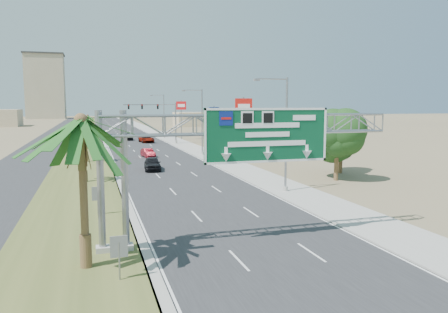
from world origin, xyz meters
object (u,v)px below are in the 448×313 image
(car_right_lane, at_px, (146,139))
(pole_sign_blue, at_px, (214,117))
(pole_sign_red_far, at_px, (181,109))
(car_far, at_px, (127,137))
(signal_mast, at_px, (165,119))
(palm_near, at_px, (81,121))
(car_left_lane, at_px, (152,164))
(store_building, at_px, (257,134))
(pole_sign_red_near, at_px, (244,110))
(car_mid_lane, at_px, (148,153))
(sign_gantry, at_px, (238,134))

(car_right_lane, relative_size, pole_sign_blue, 0.69)
(pole_sign_blue, height_order, pole_sign_red_far, pole_sign_red_far)
(car_far, distance_m, pole_sign_red_far, 13.23)
(signal_mast, xyz_separation_m, car_far, (-6.42, 12.09, -4.09))
(palm_near, relative_size, signal_mast, 0.81)
(car_left_lane, bearing_deg, palm_near, -98.48)
(signal_mast, xyz_separation_m, car_right_lane, (-3.17, 4.73, -4.13))
(car_right_lane, bearing_deg, signal_mast, -62.48)
(store_building, height_order, pole_sign_red_near, pole_sign_red_near)
(palm_near, height_order, pole_sign_blue, palm_near)
(signal_mast, height_order, store_building, signal_mast)
(store_building, xyz_separation_m, pole_sign_red_far, (-11.65, 16.06, 4.80))
(car_mid_lane, distance_m, car_far, 32.69)
(car_mid_lane, bearing_deg, car_left_lane, -102.89)
(car_far, bearing_deg, pole_sign_red_far, -10.56)
(sign_gantry, bearing_deg, car_mid_lane, 89.74)
(signal_mast, bearing_deg, pole_sign_red_near, -75.99)
(signal_mast, height_order, car_right_lane, signal_mast)
(signal_mast, bearing_deg, pole_sign_blue, -62.21)
(car_left_lane, bearing_deg, store_building, 54.01)
(sign_gantry, height_order, pole_sign_blue, sign_gantry)
(car_right_lane, height_order, pole_sign_red_far, pole_sign_red_far)
(sign_gantry, distance_m, pole_sign_red_far, 73.04)
(car_mid_lane, bearing_deg, pole_sign_red_far, 61.91)
(car_left_lane, distance_m, car_mid_lane, 13.14)
(sign_gantry, xyz_separation_m, car_right_lane, (3.06, 66.77, -5.34))
(car_left_lane, bearing_deg, car_right_lane, 88.96)
(car_far, height_order, pole_sign_red_near, pole_sign_red_near)
(car_mid_lane, bearing_deg, palm_near, -108.85)
(pole_sign_red_far, bearing_deg, signal_mast, -117.18)
(car_mid_lane, distance_m, pole_sign_red_far, 33.25)
(palm_near, bearing_deg, store_building, 61.72)
(car_left_lane, relative_size, pole_sign_blue, 0.62)
(palm_near, xyz_separation_m, store_building, (31.20, 58.00, -4.93))
(sign_gantry, bearing_deg, car_right_lane, 87.37)
(car_far, height_order, pole_sign_blue, pole_sign_blue)
(signal_mast, distance_m, pole_sign_red_far, 11.51)
(sign_gantry, relative_size, car_far, 3.21)
(car_far, bearing_deg, store_building, -38.63)
(pole_sign_red_far, bearing_deg, car_mid_lane, -110.10)
(palm_near, distance_m, car_right_lane, 69.88)
(pole_sign_red_near, height_order, pole_sign_blue, pole_sign_red_near)
(car_right_lane, height_order, pole_sign_blue, pole_sign_blue)
(palm_near, relative_size, car_far, 1.60)
(sign_gantry, relative_size, pole_sign_red_near, 1.91)
(sign_gantry, height_order, pole_sign_red_near, pole_sign_red_near)
(car_mid_lane, height_order, pole_sign_red_near, pole_sign_red_near)
(signal_mast, relative_size, pole_sign_blue, 1.37)
(car_mid_lane, height_order, pole_sign_blue, pole_sign_blue)
(signal_mast, xyz_separation_m, pole_sign_red_near, (6.65, -26.66, 2.02))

